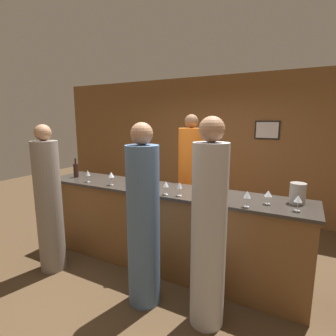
{
  "coord_description": "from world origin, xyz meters",
  "views": [
    {
      "loc": [
        1.58,
        -2.85,
        1.94
      ],
      "look_at": [
        0.02,
        0.1,
        1.32
      ],
      "focal_mm": 28.0,
      "sensor_mm": 36.0,
      "label": 1
    }
  ],
  "objects_px": {
    "guest_0": "(143,222)",
    "wine_bottle_2": "(76,170)",
    "wine_bottle_1": "(225,194)",
    "bartender": "(190,186)",
    "guest_2": "(209,232)",
    "wine_bottle_0": "(137,181)",
    "guest_1": "(49,204)",
    "ice_bucket": "(298,193)"
  },
  "relations": [
    {
      "from": "guest_2",
      "to": "wine_bottle_2",
      "type": "height_order",
      "value": "guest_2"
    },
    {
      "from": "wine_bottle_0",
      "to": "guest_1",
      "type": "bearing_deg",
      "value": -153.41
    },
    {
      "from": "guest_0",
      "to": "bartender",
      "type": "bearing_deg",
      "value": 94.07
    },
    {
      "from": "bartender",
      "to": "guest_2",
      "type": "xyz_separation_m",
      "value": [
        0.8,
        -1.46,
        -0.01
      ]
    },
    {
      "from": "ice_bucket",
      "to": "bartender",
      "type": "bearing_deg",
      "value": 156.31
    },
    {
      "from": "wine_bottle_0",
      "to": "ice_bucket",
      "type": "relative_size",
      "value": 1.44
    },
    {
      "from": "wine_bottle_1",
      "to": "wine_bottle_2",
      "type": "distance_m",
      "value": 2.39
    },
    {
      "from": "guest_0",
      "to": "guest_1",
      "type": "distance_m",
      "value": 1.41
    },
    {
      "from": "guest_1",
      "to": "ice_bucket",
      "type": "distance_m",
      "value": 2.94
    },
    {
      "from": "bartender",
      "to": "wine_bottle_1",
      "type": "bearing_deg",
      "value": 128.01
    },
    {
      "from": "bartender",
      "to": "wine_bottle_2",
      "type": "bearing_deg",
      "value": 27.59
    },
    {
      "from": "guest_1",
      "to": "wine_bottle_2",
      "type": "xyz_separation_m",
      "value": [
        -0.25,
        0.7,
        0.3
      ]
    },
    {
      "from": "guest_2",
      "to": "wine_bottle_0",
      "type": "height_order",
      "value": "guest_2"
    },
    {
      "from": "guest_2",
      "to": "guest_0",
      "type": "bearing_deg",
      "value": -177.71
    },
    {
      "from": "guest_0",
      "to": "wine_bottle_2",
      "type": "distance_m",
      "value": 1.82
    },
    {
      "from": "bartender",
      "to": "wine_bottle_1",
      "type": "relative_size",
      "value": 6.61
    },
    {
      "from": "wine_bottle_2",
      "to": "guest_0",
      "type": "bearing_deg",
      "value": -22.24
    },
    {
      "from": "guest_1",
      "to": "wine_bottle_1",
      "type": "relative_size",
      "value": 6.18
    },
    {
      "from": "guest_0",
      "to": "guest_2",
      "type": "distance_m",
      "value": 0.7
    },
    {
      "from": "wine_bottle_1",
      "to": "guest_1",
      "type": "bearing_deg",
      "value": -167.77
    },
    {
      "from": "guest_2",
      "to": "wine_bottle_2",
      "type": "bearing_deg",
      "value": 164.55
    },
    {
      "from": "wine_bottle_2",
      "to": "ice_bucket",
      "type": "distance_m",
      "value": 3.05
    },
    {
      "from": "wine_bottle_1",
      "to": "bartender",
      "type": "bearing_deg",
      "value": 128.01
    },
    {
      "from": "ice_bucket",
      "to": "guest_2",
      "type": "bearing_deg",
      "value": -130.27
    },
    {
      "from": "wine_bottle_0",
      "to": "guest_0",
      "type": "bearing_deg",
      "value": -50.61
    },
    {
      "from": "wine_bottle_0",
      "to": "wine_bottle_1",
      "type": "height_order",
      "value": "wine_bottle_0"
    },
    {
      "from": "guest_1",
      "to": "wine_bottle_2",
      "type": "bearing_deg",
      "value": 109.42
    },
    {
      "from": "guest_0",
      "to": "ice_bucket",
      "type": "height_order",
      "value": "guest_0"
    },
    {
      "from": "bartender",
      "to": "guest_1",
      "type": "height_order",
      "value": "bartender"
    },
    {
      "from": "wine_bottle_0",
      "to": "wine_bottle_2",
      "type": "xyz_separation_m",
      "value": [
        -1.26,
        0.19,
        -0.01
      ]
    },
    {
      "from": "bartender",
      "to": "wine_bottle_0",
      "type": "height_order",
      "value": "bartender"
    },
    {
      "from": "wine_bottle_2",
      "to": "ice_bucket",
      "type": "height_order",
      "value": "wine_bottle_2"
    },
    {
      "from": "bartender",
      "to": "wine_bottle_2",
      "type": "relative_size",
      "value": 6.96
    },
    {
      "from": "bartender",
      "to": "wine_bottle_1",
      "type": "height_order",
      "value": "bartender"
    },
    {
      "from": "guest_2",
      "to": "ice_bucket",
      "type": "xyz_separation_m",
      "value": [
        0.69,
        0.81,
        0.25
      ]
    },
    {
      "from": "guest_2",
      "to": "wine_bottle_0",
      "type": "relative_size",
      "value": 6.3
    },
    {
      "from": "wine_bottle_1",
      "to": "ice_bucket",
      "type": "height_order",
      "value": "wine_bottle_1"
    },
    {
      "from": "wine_bottle_1",
      "to": "guest_0",
      "type": "bearing_deg",
      "value": -148.44
    },
    {
      "from": "guest_0",
      "to": "wine_bottle_2",
      "type": "xyz_separation_m",
      "value": [
        -1.66,
        0.68,
        0.29
      ]
    },
    {
      "from": "guest_1",
      "to": "guest_2",
      "type": "height_order",
      "value": "guest_2"
    },
    {
      "from": "wine_bottle_0",
      "to": "wine_bottle_2",
      "type": "bearing_deg",
      "value": 171.31
    },
    {
      "from": "guest_1",
      "to": "guest_2",
      "type": "xyz_separation_m",
      "value": [
        2.11,
        0.05,
        0.05
      ]
    }
  ]
}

